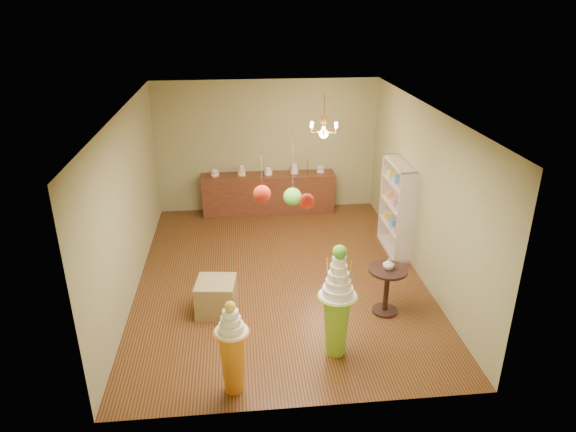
{
  "coord_description": "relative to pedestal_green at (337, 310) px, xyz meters",
  "views": [
    {
      "loc": [
        -0.68,
        -8.07,
        4.67
      ],
      "look_at": [
        0.15,
        0.0,
        1.16
      ],
      "focal_mm": 32.0,
      "sensor_mm": 36.0,
      "label": 1
    }
  ],
  "objects": [
    {
      "name": "wall_back",
      "position": [
        -0.59,
        5.49,
        0.8
      ],
      "size": [
        5.0,
        0.04,
        3.0
      ],
      "primitive_type": "cube",
      "color": "#999869",
      "rests_on": "ground"
    },
    {
      "name": "ceiling",
      "position": [
        -0.59,
        2.24,
        2.3
      ],
      "size": [
        6.5,
        6.5,
        0.0
      ],
      "primitive_type": "plane",
      "rotation": [
        3.14,
        0.0,
        0.0
      ],
      "color": "silver",
      "rests_on": "ground"
    },
    {
      "name": "wall_right",
      "position": [
        1.91,
        2.24,
        0.8
      ],
      "size": [
        0.04,
        6.5,
        3.0
      ],
      "primitive_type": "cube",
      "color": "#999869",
      "rests_on": "ground"
    },
    {
      "name": "burlap_riser",
      "position": [
        -1.69,
        1.21,
        -0.43
      ],
      "size": [
        0.67,
        0.67,
        0.55
      ],
      "primitive_type": "cube",
      "rotation": [
        0.0,
        0.0,
        -0.12
      ],
      "color": "#927F4F",
      "rests_on": "floor"
    },
    {
      "name": "shelving_unit",
      "position": [
        1.75,
        3.04,
        0.2
      ],
      "size": [
        0.33,
        1.2,
        1.8
      ],
      "color": "beige",
      "rests_on": "floor"
    },
    {
      "name": "wall_left",
      "position": [
        -3.09,
        2.24,
        0.8
      ],
      "size": [
        0.04,
        6.5,
        3.0
      ],
      "primitive_type": "cube",
      "color": "#999869",
      "rests_on": "ground"
    },
    {
      "name": "round_table",
      "position": [
        0.98,
        0.92,
        -0.2
      ],
      "size": [
        0.76,
        0.76,
        0.78
      ],
      "rotation": [
        0.0,
        0.0,
        0.3
      ],
      "color": "black",
      "rests_on": "floor"
    },
    {
      "name": "chandelier",
      "position": [
        0.37,
        3.59,
        1.6
      ],
      "size": [
        0.78,
        0.78,
        0.85
      ],
      "rotation": [
        0.0,
        0.0,
        0.34
      ],
      "color": "#DC924D",
      "rests_on": "ceiling"
    },
    {
      "name": "pom_red_right",
      "position": [
        -0.5,
        -0.44,
        1.8
      ],
      "size": [
        0.18,
        0.18,
        0.59
      ],
      "color": "#433A30",
      "rests_on": "ceiling"
    },
    {
      "name": "pedestal_green",
      "position": [
        0.0,
        0.0,
        0.0
      ],
      "size": [
        0.63,
        0.63,
        1.7
      ],
      "rotation": [
        0.0,
        0.0,
        0.27
      ],
      "color": "#83BE2A",
      "rests_on": "floor"
    },
    {
      "name": "pedestal_orange",
      "position": [
        -1.43,
        -0.61,
        -0.14
      ],
      "size": [
        0.53,
        0.53,
        1.32
      ],
      "rotation": [
        0.0,
        0.0,
        -0.38
      ],
      "color": "orange",
      "rests_on": "floor"
    },
    {
      "name": "wall_front",
      "position": [
        -0.59,
        -1.01,
        0.8
      ],
      "size": [
        5.0,
        0.04,
        3.0
      ],
      "primitive_type": "cube",
      "color": "#999869",
      "rests_on": "ground"
    },
    {
      "name": "pom_green_mid",
      "position": [
        -0.52,
        0.85,
        1.37
      ],
      "size": [
        0.26,
        0.26,
        1.06
      ],
      "color": "#433A30",
      "rests_on": "ceiling"
    },
    {
      "name": "vase",
      "position": [
        0.98,
        0.92,
        0.17
      ],
      "size": [
        0.21,
        0.21,
        0.18
      ],
      "primitive_type": "imported",
      "rotation": [
        0.0,
        0.0,
        -0.22
      ],
      "color": "beige",
      "rests_on": "round_table"
    },
    {
      "name": "floor",
      "position": [
        -0.59,
        2.24,
        -0.7
      ],
      "size": [
        6.5,
        6.5,
        0.0
      ],
      "primitive_type": "plane",
      "color": "#533016",
      "rests_on": "ground"
    },
    {
      "name": "sideboard",
      "position": [
        -0.59,
        5.21,
        -0.22
      ],
      "size": [
        3.04,
        0.54,
        1.16
      ],
      "color": "#5B2D1C",
      "rests_on": "floor"
    },
    {
      "name": "pom_red_left",
      "position": [
        -0.99,
        -0.02,
        1.75
      ],
      "size": [
        0.21,
        0.21,
        0.65
      ],
      "color": "#433A30",
      "rests_on": "ceiling"
    }
  ]
}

